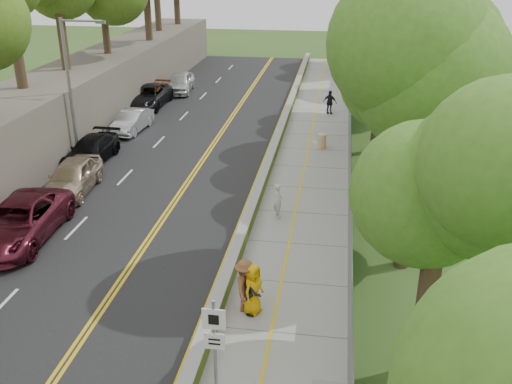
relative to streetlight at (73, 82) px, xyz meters
name	(u,v)px	position (x,y,z in m)	size (l,w,h in m)	color
ground	(205,327)	(10.46, -14.00, -4.64)	(140.00, 140.00, 0.00)	#33511E
road	(173,160)	(5.06, 1.00, -4.62)	(11.20, 66.00, 0.04)	black
sidewalk	(311,167)	(13.01, 1.00, -4.61)	(4.20, 66.00, 0.05)	gray
jersey_barrier	(270,161)	(10.71, 1.00, -4.34)	(0.42, 66.00, 0.60)	#BEEB1D
rock_embankment	(37,121)	(-3.04, 1.00, -2.64)	(5.00, 66.00, 4.00)	#595147
chainlink_fence	(350,153)	(15.11, 1.00, -3.64)	(0.04, 66.00, 2.00)	slate
trees_fenceside	(405,42)	(17.46, 1.00, 2.36)	(7.00, 66.00, 14.00)	#518829
streetlight	(73,82)	(0.00, 0.00, 0.00)	(2.52, 0.22, 8.00)	gray
signpost	(215,339)	(11.51, -17.02, -2.68)	(0.62, 0.09, 3.10)	gray
construction_barrel	(322,141)	(13.46, 4.34, -4.15)	(0.53, 0.53, 0.87)	orange
car_2	(19,222)	(1.46, -9.34, -3.76)	(2.78, 6.03, 1.68)	maroon
car_3	(91,150)	(0.58, 0.01, -3.90)	(1.97, 4.84, 1.41)	black
car_4	(73,177)	(1.46, -4.27, -3.78)	(1.94, 4.82, 1.64)	tan
car_5	(132,121)	(0.87, 5.89, -3.90)	(1.49, 4.27, 1.41)	silver
car_6	(147,96)	(-0.14, 12.06, -3.80)	(2.67, 5.79, 1.61)	black
car_7	(152,94)	(-0.14, 13.10, -3.89)	(1.98, 4.86, 1.41)	maroon
car_8	(180,82)	(1.07, 17.02, -3.77)	(1.95, 4.85, 1.65)	silver
painter_0	(253,289)	(11.91, -13.00, -3.68)	(0.89, 0.58, 1.83)	#F2AC08
painter_1	(278,201)	(11.91, -5.61, -3.77)	(0.60, 0.39, 1.64)	beige
painter_2	(253,292)	(11.91, -12.99, -3.81)	(0.76, 0.59, 1.56)	black
painter_3	(245,285)	(11.63, -12.91, -3.63)	(1.23, 0.71, 1.91)	brown
person_far	(330,102)	(13.70, 12.03, -3.72)	(1.02, 0.43, 1.75)	black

